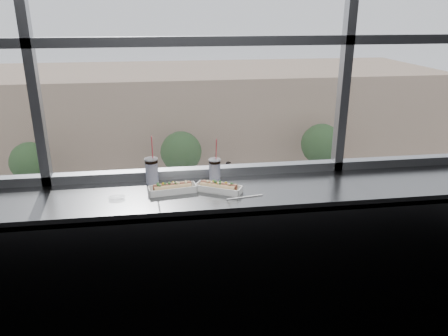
{
  "coord_description": "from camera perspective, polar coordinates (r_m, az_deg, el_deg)",
  "views": [
    {
      "loc": [
        -0.24,
        -1.32,
        2.19
      ],
      "look_at": [
        0.14,
        1.23,
        1.25
      ],
      "focal_mm": 35.0,
      "sensor_mm": 36.0,
      "label": 1
    }
  ],
  "objects": [
    {
      "name": "car_near_d",
      "position": [
        23.18,
        7.96,
        -11.8
      ],
      "size": [
        2.81,
        5.95,
        1.93
      ],
      "primitive_type": "imported",
      "rotation": [
        0.0,
        0.0,
        1.64
      ],
      "color": "white",
      "rests_on": "street_asphalt"
    },
    {
      "name": "car_near_e",
      "position": [
        26.9,
        26.82,
        -9.25
      ],
      "size": [
        2.44,
        5.67,
        1.88
      ],
      "primitive_type": "imported",
      "rotation": [
        0.0,
        0.0,
        1.55
      ],
      "color": "#2245AE",
      "rests_on": "street_asphalt"
    },
    {
      "name": "pedestrian_a",
      "position": [
        33.86,
        -17.62,
        -1.89
      ],
      "size": [
        0.69,
        0.92,
        2.07
      ],
      "primitive_type": "imported",
      "rotation": [
        0.0,
        0.0,
        1.57
      ],
      "color": "#66605B",
      "rests_on": "far_sidewalk"
    },
    {
      "name": "counter_fascia",
      "position": [
        2.82,
        -2.08,
        -15.42
      ],
      "size": [
        6.0,
        0.04,
        1.04
      ],
      "primitive_type": "cube",
      "color": "slate",
      "rests_on": "ground"
    },
    {
      "name": "tree_center",
      "position": [
        32.41,
        -5.63,
        2.09
      ],
      "size": [
        3.06,
        3.06,
        4.78
      ],
      "color": "#47382B",
      "rests_on": "far_sidewalk"
    },
    {
      "name": "hotdog_tray_right",
      "position": [
        2.76,
        -0.7,
        -2.53
      ],
      "size": [
        0.3,
        0.22,
        0.07
      ],
      "rotation": [
        0.0,
        0.0,
        -0.49
      ],
      "color": "white",
      "rests_on": "counter"
    },
    {
      "name": "pedestrian_c",
      "position": [
        34.37,
        0.59,
        -0.37
      ],
      "size": [
        0.77,
        1.03,
        2.31
      ],
      "primitive_type": "imported",
      "rotation": [
        0.0,
        0.0,
        1.57
      ],
      "color": "#66605B",
      "rests_on": "far_sidewalk"
    },
    {
      "name": "plaza_ground",
      "position": [
        48.16,
        -7.77,
        3.98
      ],
      "size": [
        120.0,
        120.0,
        0.0
      ],
      "primitive_type": "plane",
      "color": "#A9A7A3",
      "rests_on": "ground"
    },
    {
      "name": "wrapper",
      "position": [
        2.73,
        -13.83,
        -3.76
      ],
      "size": [
        0.1,
        0.07,
        0.02
      ],
      "primitive_type": "ellipsoid",
      "color": "silver",
      "rests_on": "counter"
    },
    {
      "name": "tree_right",
      "position": [
        34.55,
        12.61,
        3.04
      ],
      "size": [
        3.17,
        3.17,
        4.95
      ],
      "color": "#47382B",
      "rests_on": "far_sidewalk"
    },
    {
      "name": "soda_cup_right",
      "position": [
        2.89,
        -1.23,
        -0.17
      ],
      "size": [
        0.08,
        0.08,
        0.3
      ],
      "color": "white",
      "rests_on": "counter"
    },
    {
      "name": "soda_cup_left",
      "position": [
        2.9,
        -9.43,
        -0.22
      ],
      "size": [
        0.09,
        0.09,
        0.33
      ],
      "color": "white",
      "rests_on": "counter"
    },
    {
      "name": "tree_left",
      "position": [
        33.78,
        -23.98,
        0.72
      ],
      "size": [
        2.83,
        2.83,
        4.43
      ],
      "color": "#47382B",
      "rests_on": "far_sidewalk"
    },
    {
      "name": "street_asphalt",
      "position": [
        26.34,
        -6.82,
        -10.07
      ],
      "size": [
        80.0,
        10.0,
        0.06
      ],
      "primitive_type": "cube",
      "color": "black",
      "rests_on": "plaza_ground"
    },
    {
      "name": "counter",
      "position": [
        2.79,
        -2.8,
        -3.62
      ],
      "size": [
        6.0,
        0.55,
        0.06
      ],
      "primitive_type": "cube",
      "color": "slate",
      "rests_on": "ground"
    },
    {
      "name": "wall_back_lower",
      "position": [
        3.27,
        -3.13,
        -10.06
      ],
      "size": [
        6.0,
        0.0,
        6.0
      ],
      "primitive_type": "plane",
      "rotation": [
        1.57,
        0.0,
        0.0
      ],
      "color": "black",
      "rests_on": "ground"
    },
    {
      "name": "car_far_a",
      "position": [
        30.94,
        -25.8,
        -5.01
      ],
      "size": [
        2.88,
        6.53,
        2.15
      ],
      "primitive_type": "imported",
      "rotation": [
        0.0,
        0.0,
        1.6
      ],
      "color": "#323131",
      "rests_on": "street_asphalt"
    },
    {
      "name": "car_far_b",
      "position": [
        29.7,
        -0.27,
        -4.16
      ],
      "size": [
        2.37,
        5.67,
        1.89
      ],
      "primitive_type": "imported",
      "rotation": [
        0.0,
        0.0,
        1.57
      ],
      "color": "maroon",
      "rests_on": "street_asphalt"
    },
    {
      "name": "car_near_c",
      "position": [
        22.37,
        -8.99,
        -12.91
      ],
      "size": [
        3.45,
        6.56,
        2.09
      ],
      "primitive_type": "imported",
      "rotation": [
        0.0,
        0.0,
        1.43
      ],
      "color": "maroon",
      "rests_on": "street_asphalt"
    },
    {
      "name": "far_sidewalk",
      "position": [
        33.51,
        -7.28,
        -3.25
      ],
      "size": [
        80.0,
        6.0,
        0.04
      ],
      "primitive_type": "cube",
      "color": "#A9A7A3",
      "rests_on": "plaza_ground"
    },
    {
      "name": "loose_straw",
      "position": [
        2.68,
        2.71,
        -3.8
      ],
      "size": [
        0.23,
        0.05,
        0.01
      ],
      "primitive_type": "cylinder",
      "rotation": [
        0.0,
        1.57,
        0.16
      ],
      "color": "white",
      "rests_on": "counter"
    },
    {
      "name": "far_building",
      "position": [
        41.84,
        -7.88,
        7.19
      ],
      "size": [
        50.0,
        14.0,
        8.0
      ],
      "primitive_type": "cube",
      "color": "tan",
      "rests_on": "plaza_ground"
    },
    {
      "name": "hotdog_tray_left",
      "position": [
        2.76,
        -6.76,
        -2.61
      ],
      "size": [
        0.31,
        0.14,
        0.07
      ],
      "rotation": [
        0.0,
        0.0,
        0.15
      ],
      "color": "white",
      "rests_on": "counter"
    }
  ]
}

